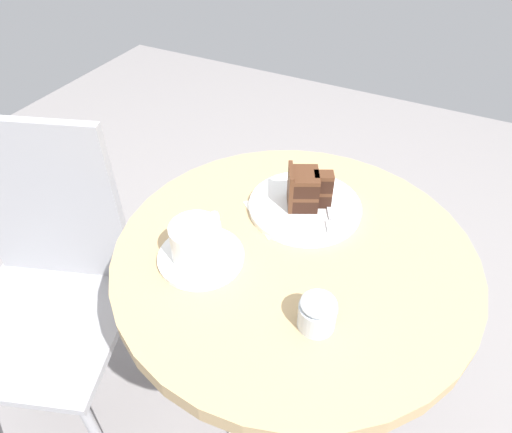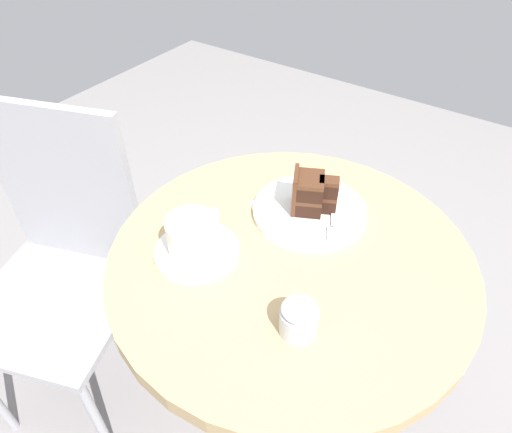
{
  "view_description": "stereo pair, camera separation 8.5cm",
  "coord_description": "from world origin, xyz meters",
  "px_view_note": "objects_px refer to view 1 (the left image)",
  "views": [
    {
      "loc": [
        -0.56,
        -0.2,
        1.34
      ],
      "look_at": [
        0.01,
        0.09,
        0.78
      ],
      "focal_mm": 32.0,
      "sensor_mm": 36.0,
      "label": 1
    },
    {
      "loc": [
        -0.52,
        -0.27,
        1.34
      ],
      "look_at": [
        0.01,
        0.09,
        0.78
      ],
      "focal_mm": 32.0,
      "sensor_mm": 36.0,
      "label": 2
    }
  ],
  "objects_px": {
    "coffee_cup": "(197,240)",
    "cake_plate": "(305,206)",
    "napkin": "(285,211)",
    "cafe_chair": "(47,273)",
    "sugar_pot": "(317,312)",
    "saucer": "(201,257)",
    "fork": "(330,214)",
    "teaspoon": "(188,276)",
    "cake_slice": "(306,189)"
  },
  "relations": [
    {
      "from": "fork",
      "to": "napkin",
      "type": "bearing_deg",
      "value": -107.36
    },
    {
      "from": "sugar_pot",
      "to": "cafe_chair",
      "type": "bearing_deg",
      "value": 89.89
    },
    {
      "from": "sugar_pot",
      "to": "cake_plate",
      "type": "bearing_deg",
      "value": 25.65
    },
    {
      "from": "coffee_cup",
      "to": "cake_slice",
      "type": "relative_size",
      "value": 1.27
    },
    {
      "from": "cake_plate",
      "to": "sugar_pot",
      "type": "distance_m",
      "value": 0.28
    },
    {
      "from": "teaspoon",
      "to": "napkin",
      "type": "bearing_deg",
      "value": -138.36
    },
    {
      "from": "fork",
      "to": "sugar_pot",
      "type": "bearing_deg",
      "value": -12.25
    },
    {
      "from": "cake_slice",
      "to": "cafe_chair",
      "type": "bearing_deg",
      "value": 114.92
    },
    {
      "from": "saucer",
      "to": "napkin",
      "type": "distance_m",
      "value": 0.21
    },
    {
      "from": "cafe_chair",
      "to": "sugar_pot",
      "type": "relative_size",
      "value": 14.38
    },
    {
      "from": "cake_slice",
      "to": "cafe_chair",
      "type": "height_order",
      "value": "cafe_chair"
    },
    {
      "from": "cafe_chair",
      "to": "coffee_cup",
      "type": "bearing_deg",
      "value": -14.55
    },
    {
      "from": "napkin",
      "to": "sugar_pot",
      "type": "bearing_deg",
      "value": -146.03
    },
    {
      "from": "coffee_cup",
      "to": "cake_plate",
      "type": "bearing_deg",
      "value": -28.87
    },
    {
      "from": "saucer",
      "to": "cake_plate",
      "type": "xyz_separation_m",
      "value": [
        0.21,
        -0.11,
        0.0
      ]
    },
    {
      "from": "saucer",
      "to": "cake_slice",
      "type": "xyz_separation_m",
      "value": [
        0.21,
        -0.11,
        0.05
      ]
    },
    {
      "from": "cafe_chair",
      "to": "napkin",
      "type": "bearing_deg",
      "value": 4.36
    },
    {
      "from": "cafe_chair",
      "to": "cake_slice",
      "type": "bearing_deg",
      "value": 5.43
    },
    {
      "from": "cake_plate",
      "to": "fork",
      "type": "relative_size",
      "value": 1.7
    },
    {
      "from": "saucer",
      "to": "teaspoon",
      "type": "bearing_deg",
      "value": -172.25
    },
    {
      "from": "saucer",
      "to": "sugar_pot",
      "type": "height_order",
      "value": "sugar_pot"
    },
    {
      "from": "cake_plate",
      "to": "napkin",
      "type": "relative_size",
      "value": 1.32
    },
    {
      "from": "saucer",
      "to": "teaspoon",
      "type": "relative_size",
      "value": 1.82
    },
    {
      "from": "saucer",
      "to": "fork",
      "type": "distance_m",
      "value": 0.27
    },
    {
      "from": "cake_plate",
      "to": "napkin",
      "type": "distance_m",
      "value": 0.04
    },
    {
      "from": "teaspoon",
      "to": "napkin",
      "type": "height_order",
      "value": "teaspoon"
    },
    {
      "from": "coffee_cup",
      "to": "sugar_pot",
      "type": "distance_m",
      "value": 0.24
    },
    {
      "from": "teaspoon",
      "to": "fork",
      "type": "bearing_deg",
      "value": -153.51
    },
    {
      "from": "coffee_cup",
      "to": "teaspoon",
      "type": "height_order",
      "value": "coffee_cup"
    },
    {
      "from": "coffee_cup",
      "to": "cafe_chair",
      "type": "height_order",
      "value": "cafe_chair"
    },
    {
      "from": "teaspoon",
      "to": "coffee_cup",
      "type": "bearing_deg",
      "value": -108.92
    },
    {
      "from": "saucer",
      "to": "cake_plate",
      "type": "height_order",
      "value": "cake_plate"
    },
    {
      "from": "fork",
      "to": "sugar_pot",
      "type": "relative_size",
      "value": 2.18
    },
    {
      "from": "saucer",
      "to": "fork",
      "type": "xyz_separation_m",
      "value": [
        0.2,
        -0.17,
        0.01
      ]
    },
    {
      "from": "coffee_cup",
      "to": "cake_plate",
      "type": "relative_size",
      "value": 0.53
    },
    {
      "from": "saucer",
      "to": "cake_slice",
      "type": "bearing_deg",
      "value": -27.92
    },
    {
      "from": "napkin",
      "to": "coffee_cup",
      "type": "bearing_deg",
      "value": 155.44
    },
    {
      "from": "fork",
      "to": "cafe_chair",
      "type": "bearing_deg",
      "value": -95.32
    },
    {
      "from": "teaspoon",
      "to": "napkin",
      "type": "relative_size",
      "value": 0.5
    },
    {
      "from": "fork",
      "to": "napkin",
      "type": "height_order",
      "value": "fork"
    },
    {
      "from": "teaspoon",
      "to": "cake_plate",
      "type": "relative_size",
      "value": 0.38
    },
    {
      "from": "sugar_pot",
      "to": "napkin",
      "type": "bearing_deg",
      "value": 33.97
    },
    {
      "from": "coffee_cup",
      "to": "cafe_chair",
      "type": "xyz_separation_m",
      "value": [
        -0.04,
        0.43,
        -0.27
      ]
    },
    {
      "from": "saucer",
      "to": "coffee_cup",
      "type": "relative_size",
      "value": 1.28
    },
    {
      "from": "fork",
      "to": "napkin",
      "type": "distance_m",
      "value": 0.09
    },
    {
      "from": "fork",
      "to": "cafe_chair",
      "type": "xyz_separation_m",
      "value": [
        -0.24,
        0.6,
        -0.23
      ]
    },
    {
      "from": "saucer",
      "to": "cafe_chair",
      "type": "xyz_separation_m",
      "value": [
        -0.04,
        0.43,
        -0.22
      ]
    },
    {
      "from": "coffee_cup",
      "to": "cafe_chair",
      "type": "bearing_deg",
      "value": 94.95
    },
    {
      "from": "coffee_cup",
      "to": "cake_slice",
      "type": "height_order",
      "value": "cake_slice"
    },
    {
      "from": "teaspoon",
      "to": "cake_plate",
      "type": "height_order",
      "value": "teaspoon"
    }
  ]
}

